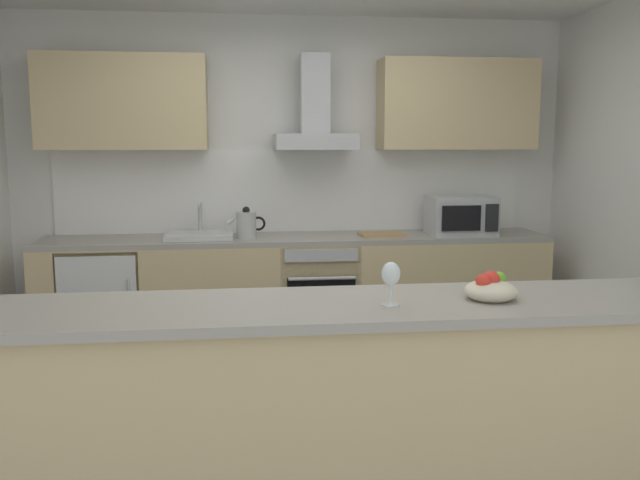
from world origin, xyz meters
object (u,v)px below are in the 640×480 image
(refrigerator, at_px, (105,303))
(sink, at_px, (200,234))
(range_hood, at_px, (315,120))
(chopping_board, at_px, (382,234))
(microwave, at_px, (461,215))
(kettle, at_px, (246,224))
(wine_glass, at_px, (391,276))
(oven, at_px, (317,292))
(fruit_bowl, at_px, (491,289))

(refrigerator, relative_size, sink, 1.70)
(range_hood, bearing_deg, chopping_board, -16.95)
(chopping_board, bearing_deg, microwave, -0.38)
(chopping_board, bearing_deg, range_hood, 163.05)
(kettle, bearing_deg, wine_glass, -77.90)
(oven, bearing_deg, sink, 179.29)
(range_hood, bearing_deg, wine_glass, -90.05)
(kettle, bearing_deg, oven, 3.59)
(kettle, bearing_deg, fruit_bowl, -68.24)
(sink, xyz_separation_m, kettle, (0.35, -0.04, 0.08))
(wine_glass, bearing_deg, refrigerator, 122.31)
(refrigerator, bearing_deg, sink, 1.11)
(oven, height_order, kettle, kettle)
(fruit_bowl, height_order, chopping_board, fruit_bowl)
(microwave, distance_m, chopping_board, 0.64)
(fruit_bowl, bearing_deg, wine_glass, -172.32)
(refrigerator, xyz_separation_m, chopping_board, (2.10, -0.02, 0.49))
(refrigerator, distance_m, chopping_board, 2.16)
(oven, bearing_deg, wine_glass, -90.05)
(fruit_bowl, bearing_deg, microwave, 74.06)
(chopping_board, bearing_deg, kettle, -179.45)
(fruit_bowl, bearing_deg, refrigerator, 129.52)
(refrigerator, height_order, wine_glass, wine_glass)
(microwave, distance_m, fruit_bowl, 2.54)
(microwave, height_order, sink, microwave)
(sink, bearing_deg, chopping_board, -1.43)
(refrigerator, xyz_separation_m, range_hood, (1.60, 0.13, 1.36))
(refrigerator, bearing_deg, microwave, -0.53)
(sink, distance_m, wine_glass, 2.69)
(oven, height_order, chopping_board, chopping_board)
(range_hood, height_order, wine_glass, range_hood)
(wine_glass, distance_m, fruit_bowl, 0.45)
(oven, bearing_deg, refrigerator, -179.90)
(range_hood, distance_m, wine_glass, 2.74)
(oven, relative_size, range_hood, 1.11)
(wine_glass, relative_size, fruit_bowl, 0.81)
(fruit_bowl, bearing_deg, range_hood, 99.50)
(chopping_board, bearing_deg, wine_glass, -101.41)
(chopping_board, bearing_deg, sink, 178.57)
(wine_glass, relative_size, chopping_board, 0.52)
(microwave, distance_m, sink, 2.02)
(microwave, bearing_deg, oven, 178.59)
(wine_glass, height_order, fruit_bowl, wine_glass)
(kettle, relative_size, wine_glass, 1.62)
(refrigerator, distance_m, microwave, 2.80)
(refrigerator, bearing_deg, fruit_bowl, -50.48)
(microwave, xyz_separation_m, fruit_bowl, (-0.70, -2.44, -0.03))
(fruit_bowl, bearing_deg, chopping_board, 88.40)
(microwave, relative_size, kettle, 1.73)
(sink, bearing_deg, refrigerator, -178.89)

